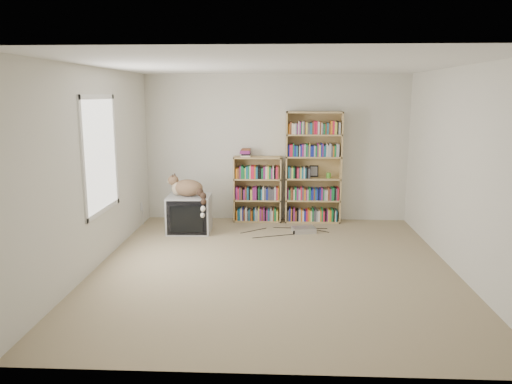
{
  "coord_description": "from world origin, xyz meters",
  "views": [
    {
      "loc": [
        0.06,
        -6.07,
        2.16
      ],
      "look_at": [
        -0.27,
        1.0,
        0.77
      ],
      "focal_mm": 35.0,
      "sensor_mm": 36.0,
      "label": 1
    }
  ],
  "objects_px": {
    "bookcase_tall": "(313,170)",
    "crt_tv": "(190,214)",
    "bookcase_short": "(257,192)",
    "cat": "(190,191)",
    "dvd_player": "(304,230)"
  },
  "relations": [
    {
      "from": "crt_tv",
      "to": "bookcase_short",
      "type": "height_order",
      "value": "bookcase_short"
    },
    {
      "from": "bookcase_tall",
      "to": "crt_tv",
      "type": "bearing_deg",
      "value": -159.44
    },
    {
      "from": "crt_tv",
      "to": "bookcase_tall",
      "type": "xyz_separation_m",
      "value": [
        2.0,
        0.75,
        0.6
      ]
    },
    {
      "from": "cat",
      "to": "dvd_player",
      "type": "xyz_separation_m",
      "value": [
        1.79,
        0.11,
        -0.64
      ]
    },
    {
      "from": "crt_tv",
      "to": "bookcase_tall",
      "type": "bearing_deg",
      "value": 18.76
    },
    {
      "from": "dvd_player",
      "to": "cat",
      "type": "bearing_deg",
      "value": 170.62
    },
    {
      "from": "crt_tv",
      "to": "bookcase_short",
      "type": "xyz_separation_m",
      "value": [
        1.05,
        0.75,
        0.22
      ]
    },
    {
      "from": "bookcase_tall",
      "to": "bookcase_short",
      "type": "relative_size",
      "value": 1.68
    },
    {
      "from": "bookcase_tall",
      "to": "bookcase_short",
      "type": "xyz_separation_m",
      "value": [
        -0.95,
        -0.0,
        -0.38
      ]
    },
    {
      "from": "crt_tv",
      "to": "dvd_player",
      "type": "height_order",
      "value": "crt_tv"
    },
    {
      "from": "cat",
      "to": "dvd_player",
      "type": "relative_size",
      "value": 1.99
    },
    {
      "from": "bookcase_tall",
      "to": "cat",
      "type": "bearing_deg",
      "value": -157.19
    },
    {
      "from": "cat",
      "to": "bookcase_short",
      "type": "height_order",
      "value": "bookcase_short"
    },
    {
      "from": "cat",
      "to": "dvd_player",
      "type": "bearing_deg",
      "value": 10.86
    },
    {
      "from": "crt_tv",
      "to": "cat",
      "type": "bearing_deg",
      "value": -71.18
    }
  ]
}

